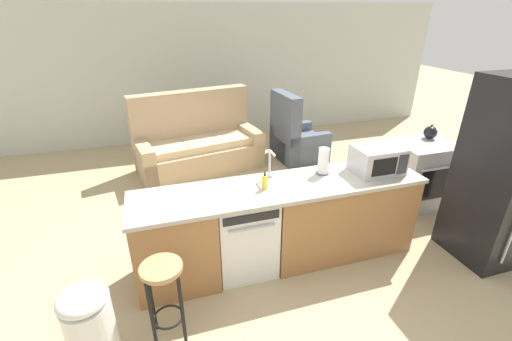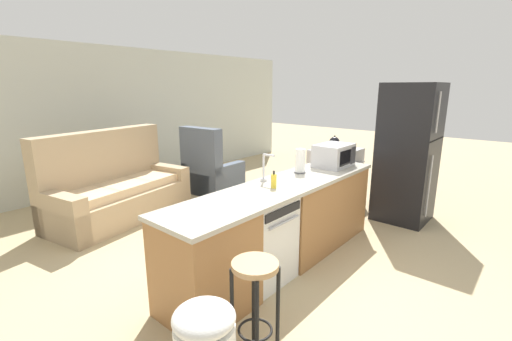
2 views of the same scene
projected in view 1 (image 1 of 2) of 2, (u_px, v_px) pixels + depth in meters
The scene contains 15 objects.
ground_plane at pixel (266, 261), 3.70m from camera, with size 24.00×24.00×0.00m, color tan.
wall_back at pixel (214, 74), 6.85m from camera, with size 10.00×0.06×2.60m.
kitchen_counter at pixel (289, 225), 3.58m from camera, with size 2.94×0.66×0.90m.
dishwasher at pixel (244, 233), 3.45m from camera, with size 0.58×0.61×0.84m.
stove_range at pixel (419, 174), 4.60m from camera, with size 0.76×0.68×0.90m.
refrigerator at pixel (506, 174), 3.44m from camera, with size 0.72×0.73×1.93m.
microwave at pixel (378, 160), 3.57m from camera, with size 0.50×0.37×0.28m.
sink_faucet at pixel (270, 166), 3.46m from camera, with size 0.07×0.18×0.30m.
paper_towel_roll at pixel (323, 161), 3.54m from camera, with size 0.14×0.14×0.28m.
soap_bottle at pixel (265, 182), 3.26m from camera, with size 0.06×0.06×0.18m.
kettle at pixel (431, 132), 4.53m from camera, with size 0.21×0.17×0.19m.
bar_stool at pixel (164, 287), 2.62m from camera, with size 0.32×0.32×0.74m.
trash_bin at pixel (91, 329), 2.46m from camera, with size 0.35×0.35×0.74m.
couch at pixel (197, 145), 5.76m from camera, with size 2.13×1.26×1.27m.
armchair at pixel (294, 140), 6.11m from camera, with size 0.85×0.90×1.20m.
Camera 1 is at (-0.97, -2.76, 2.46)m, focal length 24.00 mm.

